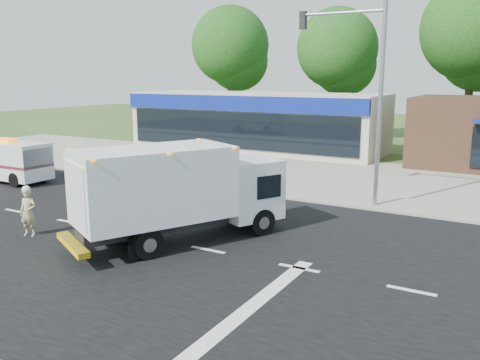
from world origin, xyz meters
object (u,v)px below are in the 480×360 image
at_px(ems_box_truck, 177,187).
at_px(emergency_worker, 28,211).
at_px(ambulance_van, 9,160).
at_px(traffic_signal_pole, 365,83).

xyz_separation_m(ems_box_truck, emergency_worker, (-4.64, -1.97, -0.94)).
height_order(ems_box_truck, ambulance_van, ems_box_truck).
height_order(emergency_worker, traffic_signal_pole, traffic_signal_pole).
xyz_separation_m(ambulance_van, traffic_signal_pole, (16.58, 3.96, 3.83)).
distance_m(ems_box_truck, traffic_signal_pole, 8.81).
relative_size(emergency_worker, traffic_signal_pole, 0.21).
bearing_deg(ambulance_van, emergency_worker, -33.42).
relative_size(ems_box_truck, traffic_signal_pole, 0.90).
distance_m(emergency_worker, traffic_signal_pole, 13.13).
bearing_deg(ems_box_truck, ambulance_van, 102.27).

